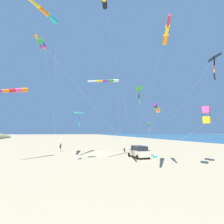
% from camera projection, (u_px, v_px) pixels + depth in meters
% --- Properties ---
extents(ground_plane, '(600.00, 600.00, 0.00)m').
position_uv_depth(ground_plane, '(98.00, 153.00, 30.93)').
color(ground_plane, tan).
extents(parked_car, '(2.34, 4.43, 1.85)m').
position_uv_depth(parked_car, '(139.00, 152.00, 25.69)').
color(parked_car, beige).
rests_on(parked_car, ground_plane).
extents(cooler_box, '(0.62, 0.42, 0.42)m').
position_uv_depth(cooler_box, '(155.00, 156.00, 25.71)').
color(cooler_box, '#1EB7C6').
rests_on(cooler_box, ground_plane).
extents(person_adult_flyer, '(0.56, 0.62, 1.73)m').
position_uv_depth(person_adult_flyer, '(124.00, 147.00, 34.11)').
color(person_adult_flyer, '#232328').
rests_on(person_adult_flyer, ground_plane).
extents(person_child_green_jacket, '(0.58, 0.62, 1.72)m').
position_uv_depth(person_child_green_jacket, '(60.00, 147.00, 33.51)').
color(person_child_green_jacket, silver).
rests_on(person_child_green_jacket, ground_plane).
extents(kite_windsock_orange_high_right, '(2.53, 14.87, 18.53)m').
position_uv_depth(kite_windsock_orange_high_right, '(42.00, 43.00, 25.29)').
color(kite_windsock_orange_high_right, '#EF4C93').
rests_on(kite_windsock_orange_high_right, ground_plane).
extents(kite_windsock_rainbow_low_near, '(4.07, 11.19, 7.19)m').
position_uv_depth(kite_windsock_rainbow_low_near, '(157.00, 109.00, 19.71)').
color(kite_windsock_rainbow_low_near, yellow).
rests_on(kite_windsock_rainbow_low_near, ground_plane).
extents(kite_delta_striped_overhead, '(4.12, 1.24, 5.65)m').
position_uv_depth(kite_delta_striped_overhead, '(149.00, 123.00, 26.33)').
color(kite_delta_striped_overhead, green).
rests_on(kite_delta_striped_overhead, ground_plane).
extents(kite_windsock_blue_topmost, '(3.06, 18.99, 14.52)m').
position_uv_depth(kite_windsock_blue_topmost, '(166.00, 35.00, 17.46)').
color(kite_windsock_blue_topmost, orange).
rests_on(kite_windsock_blue_topmost, ground_plane).
extents(kite_windsock_black_fish_shape, '(8.30, 12.73, 12.92)m').
position_uv_depth(kite_windsock_black_fish_shape, '(109.00, 81.00, 25.59)').
color(kite_windsock_black_fish_shape, white).
rests_on(kite_windsock_black_fish_shape, ground_plane).
extents(kite_delta_purple_drifting, '(13.75, 5.50, 14.26)m').
position_uv_depth(kite_delta_purple_drifting, '(41.00, 43.00, 18.34)').
color(kite_delta_purple_drifting, green).
rests_on(kite_delta_purple_drifting, ground_plane).
extents(kite_delta_long_streamer_left, '(4.75, 8.01, 12.36)m').
position_uv_depth(kite_delta_long_streamer_left, '(139.00, 89.00, 29.91)').
color(kite_delta_long_streamer_left, green).
rests_on(kite_delta_long_streamer_left, ground_plane).
extents(kite_delta_small_distant, '(3.67, 10.41, 6.98)m').
position_uv_depth(kite_delta_small_distant, '(79.00, 113.00, 23.71)').
color(kite_delta_small_distant, '#1EB7C6').
rests_on(kite_delta_small_distant, ground_plane).
extents(kite_box_white_trailing, '(4.19, 7.77, 6.97)m').
position_uv_depth(kite_box_white_trailing, '(206.00, 115.00, 19.09)').
color(kite_box_white_trailing, '#EF4C93').
rests_on(kite_box_white_trailing, ground_plane).
extents(kite_windsock_magenta_far_left, '(7.60, 15.88, 10.48)m').
position_uv_depth(kite_windsock_magenta_far_left, '(14.00, 90.00, 22.54)').
color(kite_windsock_magenta_far_left, orange).
rests_on(kite_windsock_magenta_far_left, ground_plane).
extents(kite_delta_long_streamer_right, '(4.33, 11.98, 12.74)m').
position_uv_depth(kite_delta_long_streamer_right, '(214.00, 58.00, 18.46)').
color(kite_delta_long_streamer_right, black).
rests_on(kite_delta_long_streamer_right, ground_plane).
extents(kite_windsock_green_low_center, '(3.31, 13.79, 22.06)m').
position_uv_depth(kite_windsock_green_low_center, '(48.00, 15.00, 24.07)').
color(kite_windsock_green_low_center, '#1EB7C6').
rests_on(kite_windsock_green_low_center, ground_plane).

